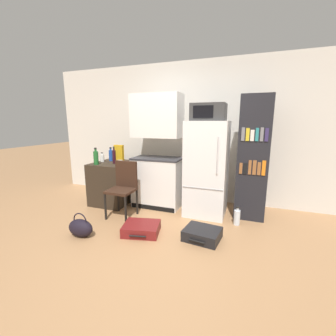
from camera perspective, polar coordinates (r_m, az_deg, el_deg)
name	(u,v)px	position (r m, az deg, el deg)	size (l,w,h in m)	color
ground_plane	(149,247)	(2.95, -4.85, -19.36)	(24.00, 24.00, 0.00)	#A3754C
wall_back	(202,133)	(4.38, 8.58, 8.79)	(6.40, 0.10, 2.62)	silver
side_table	(113,182)	(4.39, -13.73, -3.60)	(0.65, 0.77, 0.77)	#2D2319
kitchen_hutch	(157,156)	(3.99, -2.70, 3.11)	(0.87, 0.51, 1.98)	white
refrigerator	(207,169)	(3.71, 9.79, -0.22)	(0.65, 0.64, 1.53)	white
microwave	(209,112)	(3.63, 10.28, 13.78)	(0.52, 0.41, 0.26)	#333333
bookshelf	(253,159)	(3.73, 20.70, 2.26)	(0.46, 0.40, 1.91)	black
bottle_milk_white	(102,158)	(4.43, -16.37, 2.49)	(0.07, 0.07, 0.18)	white
bottle_wine_dark	(114,156)	(4.18, -13.52, 2.87)	(0.06, 0.06, 0.31)	black
bottle_blue_soda	(111,155)	(4.48, -14.31, 3.18)	(0.08, 0.08, 0.26)	#1E47A3
bottle_green_tall	(96,157)	(4.17, -17.84, 2.56)	(0.08, 0.08, 0.30)	#1E6028
bowl	(119,161)	(4.32, -12.28, 1.69)	(0.12, 0.12, 0.03)	silver
cereal_box	(119,153)	(4.52, -12.36, 3.84)	(0.19, 0.07, 0.30)	gold
chair	(124,184)	(3.72, -11.16, -4.03)	(0.40, 0.41, 0.89)	black
suitcase_large_flat	(202,234)	(3.11, 8.68, -16.25)	(0.50, 0.45, 0.14)	black
suitcase_small_flat	(141,228)	(3.25, -6.76, -15.01)	(0.57, 0.50, 0.13)	maroon
handbag	(81,228)	(3.33, -21.31, -13.94)	(0.36, 0.20, 0.33)	black
water_bottle_front	(237,217)	(3.59, 17.12, -11.80)	(0.09, 0.09, 0.29)	silver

